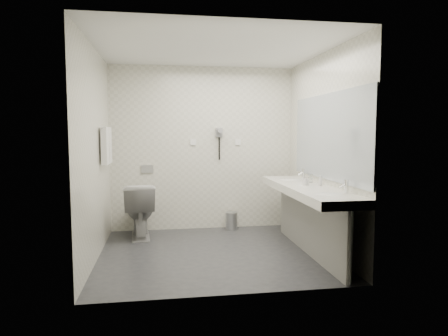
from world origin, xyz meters
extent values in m
plane|color=#2B2C30|center=(0.00, 0.00, 0.00)|extent=(2.80, 2.80, 0.00)
plane|color=white|center=(0.00, 0.00, 2.50)|extent=(2.80, 2.80, 0.00)
plane|color=silver|center=(0.00, 1.30, 1.25)|extent=(2.80, 0.00, 2.80)
plane|color=silver|center=(0.00, -1.30, 1.25)|extent=(2.80, 0.00, 2.80)
plane|color=silver|center=(-1.40, 0.00, 1.25)|extent=(0.00, 2.60, 2.60)
plane|color=silver|center=(1.40, 0.00, 1.25)|extent=(0.00, 2.60, 2.60)
cube|color=white|center=(1.12, -0.20, 0.80)|extent=(0.55, 2.20, 0.10)
cube|color=gray|center=(1.15, -0.20, 0.38)|extent=(0.03, 2.15, 0.75)
cylinder|color=silver|center=(1.18, -1.24, 0.38)|extent=(0.06, 0.06, 0.75)
cylinder|color=silver|center=(1.18, 0.84, 0.38)|extent=(0.06, 0.06, 0.75)
cube|color=#B2BCC6|center=(1.39, -0.20, 1.45)|extent=(0.02, 2.20, 1.05)
ellipsoid|color=white|center=(1.12, -0.85, 0.83)|extent=(0.40, 0.31, 0.05)
ellipsoid|color=white|center=(1.12, 0.45, 0.83)|extent=(0.40, 0.31, 0.05)
cylinder|color=silver|center=(1.32, -0.85, 0.92)|extent=(0.04, 0.04, 0.15)
cylinder|color=silver|center=(1.32, 0.45, 0.92)|extent=(0.04, 0.04, 0.15)
imported|color=beige|center=(1.12, -0.16, 0.91)|extent=(0.07, 0.07, 0.12)
imported|color=beige|center=(1.28, -0.25, 0.92)|extent=(0.06, 0.06, 0.13)
cylinder|color=silver|center=(1.29, 0.10, 0.91)|extent=(0.07, 0.07, 0.11)
imported|color=white|center=(-0.95, 0.92, 0.39)|extent=(0.49, 0.80, 0.78)
cube|color=#B2B5BA|center=(-0.85, 1.29, 0.95)|extent=(0.18, 0.02, 0.12)
cylinder|color=#B2B5BA|center=(0.42, 1.14, 0.13)|extent=(0.24, 0.24, 0.26)
cylinder|color=#B2B5BA|center=(0.42, 1.14, 0.26)|extent=(0.18, 0.18, 0.02)
cylinder|color=silver|center=(-1.35, 0.55, 1.55)|extent=(0.02, 0.62, 0.02)
cube|color=white|center=(-1.34, 0.41, 1.33)|extent=(0.07, 0.24, 0.48)
cube|color=white|center=(-1.34, 0.69, 1.33)|extent=(0.07, 0.24, 0.48)
cube|color=gray|center=(0.25, 1.27, 1.50)|extent=(0.10, 0.04, 0.14)
cylinder|color=gray|center=(0.25, 1.20, 1.53)|extent=(0.08, 0.14, 0.08)
cylinder|color=black|center=(0.25, 1.26, 1.25)|extent=(0.02, 0.02, 0.35)
cube|color=white|center=(-0.15, 1.29, 1.35)|extent=(0.09, 0.02, 0.09)
cube|color=white|center=(0.55, 1.29, 1.35)|extent=(0.09, 0.02, 0.09)
camera|label=1|loc=(-0.63, -4.79, 1.50)|focal=31.74mm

